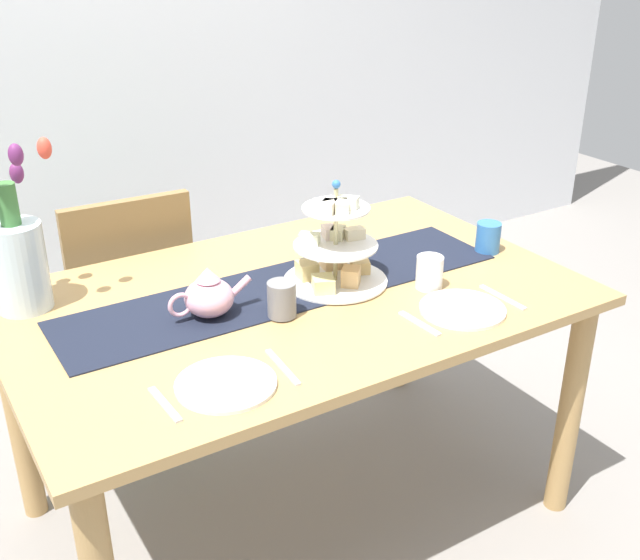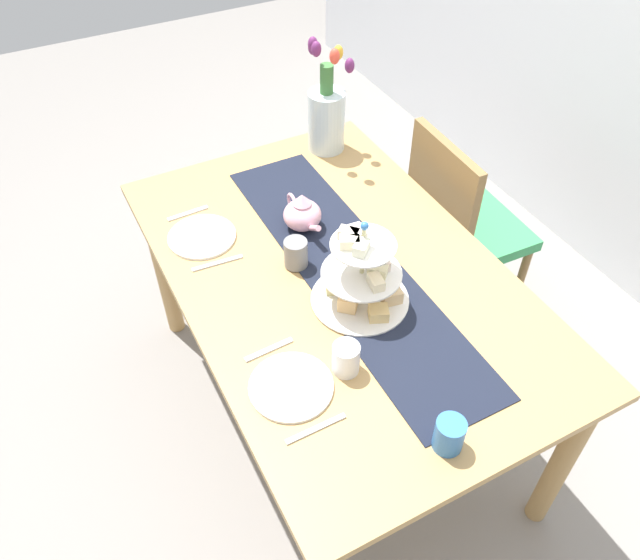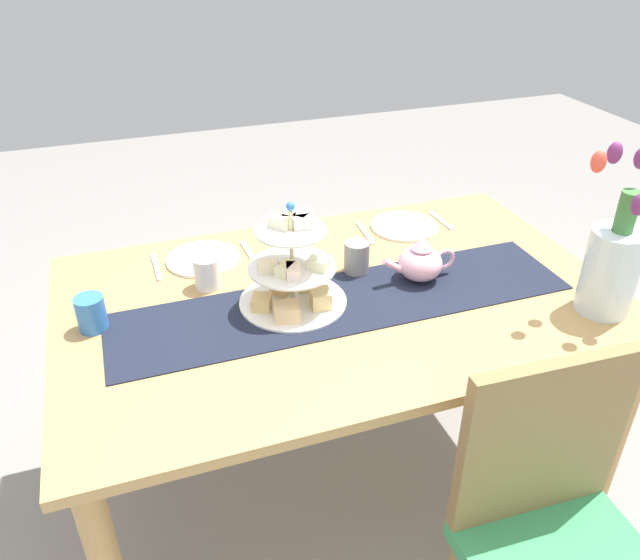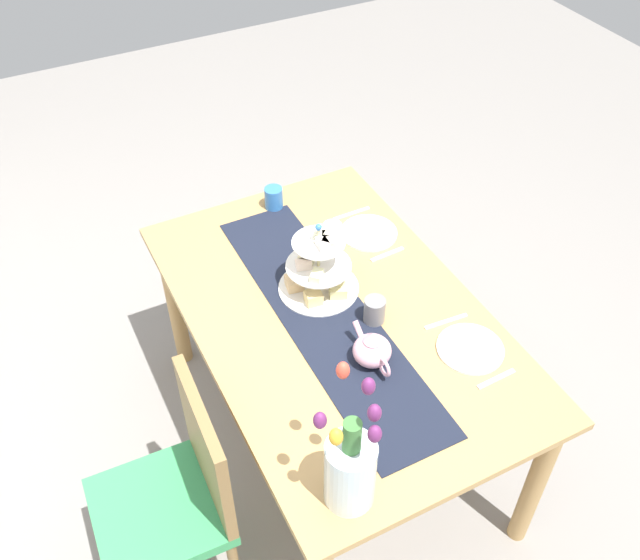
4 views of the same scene
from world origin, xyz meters
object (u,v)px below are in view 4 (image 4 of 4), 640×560
Objects in this scene: knife_left at (446,321)px; tulip_vase at (350,466)px; knife_right at (352,213)px; dinner_plate_left at (470,349)px; chair_left at (178,492)px; fork_left at (496,379)px; mug_white_text at (332,234)px; fork_right at (387,254)px; teapot at (372,350)px; mug_orange at (274,198)px; dinner_plate_right at (369,233)px; tiered_cake_stand at (317,271)px; mug_grey at (375,310)px; dining_table at (336,333)px.

tulip_vase is at bearing 124.65° from knife_left.
tulip_vase is 2.71× the size of knife_right.
dinner_plate_left is 0.84m from knife_right.
tulip_vase is (-0.39, -0.42, 0.41)m from chair_left.
mug_white_text reaches higher than fork_left.
tulip_vase reaches higher than fork_right.
fork_left is 1.58× the size of mug_white_text.
knife_left is at bearing -83.54° from teapot.
dinner_plate_right is at bearing -141.30° from mug_orange.
tulip_vase is 1.18m from dinner_plate_right.
mug_orange is (1.03, 0.27, 0.04)m from dinner_plate_left.
dinner_plate_left is (0.29, -0.63, -0.14)m from tulip_vase.
tiered_cake_stand reaches higher than knife_left.
fork_right is (0.55, 0.00, -0.00)m from dinner_plate_left.
tiered_cake_stand reaches higher than teapot.
tulip_vase is 3.07× the size of fork_right.
knife_left is at bearing 180.00° from fork_right.
mug_orange is at bearing 3.37° from mug_grey.
tulip_vase is 1.11m from mug_white_text.
chair_left reaches higher than dining_table.
fork_left is 0.88× the size of knife_right.
dining_table is 10.49× the size of fork_left.
mug_orange is at bearing 18.68° from mug_white_text.
tulip_vase reaches higher than knife_right.
fork_right is at bearing 0.00° from fork_left.
dining_table is 0.77m from tulip_vase.
fork_right is 0.29m from knife_right.
mug_grey is at bearing -36.06° from tulip_vase.
dinner_plate_right is at bearing -32.65° from tulip_vase.
knife_left is 1.79× the size of mug_grey.
dinner_plate_left is 1.07m from mug_orange.
teapot is 0.42m from fork_left.
teapot is at bearing 180.00° from dining_table.
fork_right is at bearing 180.00° from knife_right.
tulip_vase is at bearing -133.20° from chair_left.
teapot is 1.59× the size of fork_right.
tulip_vase reaches higher than knife_left.
tiered_cake_stand is 3.20× the size of mug_white_text.
chair_left is 3.96× the size of dinner_plate_left.
knife_right is (0.73, -0.33, -0.06)m from teapot.
fork_left is (-0.64, -0.33, -0.09)m from tiered_cake_stand.
teapot reaches higher than mug_white_text.
chair_left reaches higher than fork_left.
knife_left is (0.04, -0.33, -0.06)m from teapot.
tiered_cake_stand reaches higher than mug_orange.
dining_table is at bearing 32.80° from fork_left.
mug_orange is at bearing 16.89° from knife_left.
knife_left reaches higher than dining_table.
dinner_plate_left is at bearing 180.00° from knife_right.
chair_left is at bearing 109.99° from dining_table.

